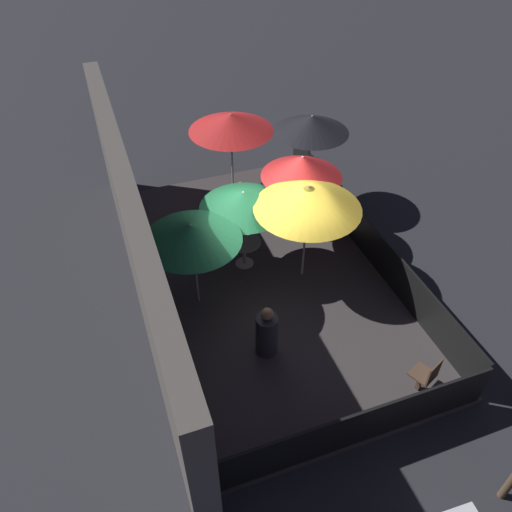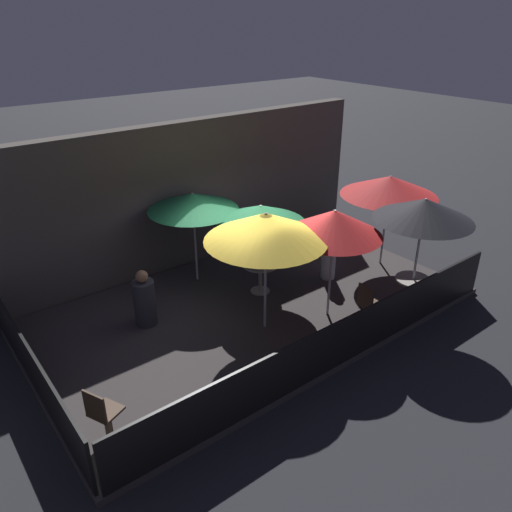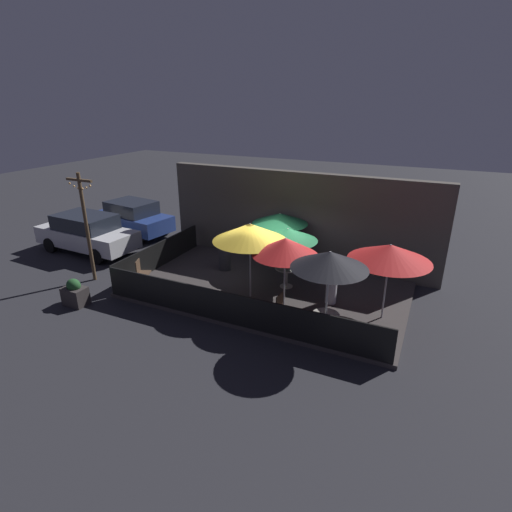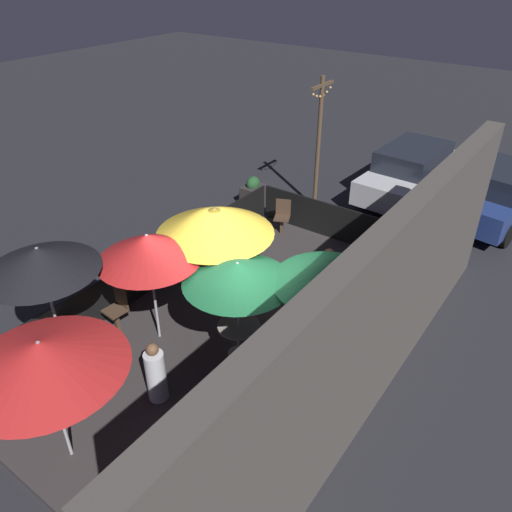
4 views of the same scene
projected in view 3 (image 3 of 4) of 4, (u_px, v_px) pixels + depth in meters
The scene contains 21 objects.
ground_plane at pixel (268, 291), 13.43m from camera, with size 60.00×60.00×0.00m, color #26262B.
patio_deck at pixel (268, 290), 13.41m from camera, with size 8.97×5.13×0.12m.
building_wall at pixel (297, 219), 15.13m from camera, with size 10.57×0.36×3.58m.
fence_front at pixel (232, 309), 11.09m from camera, with size 8.77×0.05×0.95m.
fence_side_left at pixel (159, 255), 14.97m from camera, with size 0.05×4.93×0.95m.
patio_umbrella_0 at pixel (288, 234), 12.82m from camera, with size 1.94×1.94×2.06m.
patio_umbrella_1 at pixel (330, 260), 9.76m from camera, with size 1.94×1.94×2.46m.
patio_umbrella_2 at pixel (285, 247), 11.19m from camera, with size 1.90×1.90×2.31m.
patio_umbrella_3 at pixel (390, 253), 10.85m from camera, with size 2.27×2.27×2.25m.
patio_umbrella_4 at pixel (280, 218), 14.25m from camera, with size 2.02×2.02×2.13m.
patio_umbrella_5 at pixel (250, 232), 12.05m from camera, with size 2.29×2.29×2.43m.
dining_table_0 at pixel (287, 272), 13.29m from camera, with size 0.79×0.79×0.70m.
dining_table_1 at pixel (325, 320), 10.37m from camera, with size 0.72×0.72×0.72m.
patio_chair_0 at pixel (142, 272), 13.42m from camera, with size 0.53×0.53×0.91m.
patio_chair_1 at pixel (283, 310), 10.96m from camera, with size 0.43×0.43×0.95m.
patron_0 at pixel (225, 256), 14.68m from camera, with size 0.62×0.62×1.19m.
patron_1 at pixel (331, 287), 12.25m from camera, with size 0.44×0.44×1.19m.
planter_box at pixel (75, 293), 12.44m from camera, with size 0.72×0.51×0.87m.
light_post at pixel (86, 222), 13.52m from camera, with size 1.10×0.12×3.82m.
parked_car_0 at pixel (87, 233), 16.60m from camera, with size 4.50×1.95×1.62m.
parked_car_1 at pixel (133, 218), 18.73m from camera, with size 4.05×2.24×1.62m.
Camera 3 is at (4.76, -11.09, 6.03)m, focal length 28.00 mm.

